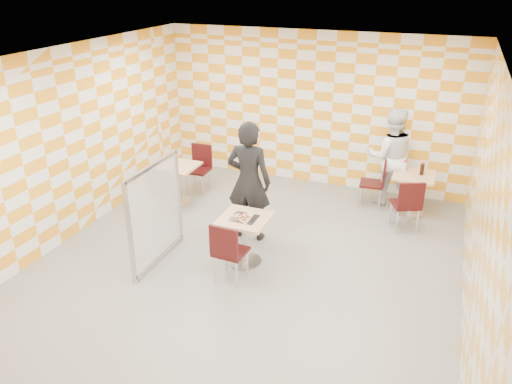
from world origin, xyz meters
TOP-DOWN VIEW (x-y plane):
  - room_shell at (0.00, 0.54)m, footprint 7.00×7.00m
  - main_table at (-0.05, 0.13)m, footprint 0.70×0.70m
  - second_table at (2.07, 2.72)m, footprint 0.70×0.70m
  - empty_table at (-1.99, 1.58)m, footprint 0.70×0.70m
  - chair_main_front at (-0.06, -0.45)m, footprint 0.44×0.45m
  - chair_second_front at (2.06, 1.99)m, footprint 0.56×0.57m
  - chair_second_side at (1.45, 2.77)m, footprint 0.47×0.46m
  - chair_empty_near at (-1.97, 0.98)m, footprint 0.52×0.53m
  - chair_empty_far at (-1.89, 2.26)m, footprint 0.43×0.44m
  - partition at (-1.27, -0.29)m, footprint 0.08×1.38m
  - man_dark at (-0.29, 0.89)m, footprint 0.73×0.50m
  - man_white at (1.60, 3.05)m, footprint 1.01×0.87m
  - pizza_on_foil at (-0.05, 0.11)m, footprint 0.40×0.40m
  - sport_bottle at (1.88, 2.83)m, footprint 0.06×0.06m
  - soda_bottle at (2.18, 2.76)m, footprint 0.07×0.07m

SIDE VIEW (x-z plane):
  - main_table at x=-0.05m, z-range 0.13..0.88m
  - second_table at x=2.07m, z-range 0.13..0.88m
  - empty_table at x=-1.99m, z-range 0.13..0.88m
  - chair_main_front at x=-0.06m, z-range 0.08..1.01m
  - chair_second_front at x=2.06m, z-range 0.08..1.01m
  - chair_second_side at x=1.45m, z-range 0.08..1.01m
  - chair_empty_near at x=-1.97m, z-range 0.08..1.01m
  - chair_empty_far at x=-1.89m, z-range 0.08..1.01m
  - pizza_on_foil at x=-0.05m, z-range 0.74..0.79m
  - partition at x=-1.27m, z-range 0.02..1.57m
  - sport_bottle at x=1.88m, z-range 0.74..0.94m
  - soda_bottle at x=2.18m, z-range 0.74..0.97m
  - man_white at x=1.60m, z-range 0.00..1.81m
  - man_dark at x=-0.29m, z-range 0.00..1.95m
  - room_shell at x=0.00m, z-range -2.00..5.00m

